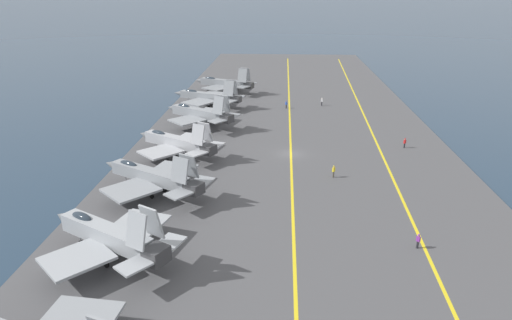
{
  "coord_description": "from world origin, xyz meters",
  "views": [
    {
      "loc": [
        -69.53,
        1.48,
        25.88
      ],
      "look_at": [
        -9.68,
        5.09,
        2.9
      ],
      "focal_mm": 32.0,
      "sensor_mm": 36.0,
      "label": 1
    }
  ],
  "objects_px": {
    "crew_purple_vest": "(418,240)",
    "crew_red_vest": "(405,143)",
    "parked_jet_fourth": "(177,142)",
    "crew_yellow_vest": "(334,171)",
    "parked_jet_fifth": "(200,113)",
    "parked_jet_seventh": "(225,83)",
    "parked_jet_third": "(152,176)",
    "crew_blue_vest": "(286,104)",
    "crew_white_vest": "(322,101)",
    "parked_jet_sixth": "(208,96)",
    "parked_jet_second": "(108,235)"
  },
  "relations": [
    {
      "from": "crew_blue_vest",
      "to": "crew_purple_vest",
      "type": "distance_m",
      "value": 58.49
    },
    {
      "from": "crew_blue_vest",
      "to": "crew_white_vest",
      "type": "relative_size",
      "value": 0.91
    },
    {
      "from": "parked_jet_third",
      "to": "crew_purple_vest",
      "type": "bearing_deg",
      "value": -110.18
    },
    {
      "from": "parked_jet_third",
      "to": "crew_white_vest",
      "type": "distance_m",
      "value": 54.76
    },
    {
      "from": "crew_blue_vest",
      "to": "parked_jet_second",
      "type": "bearing_deg",
      "value": 163.9
    },
    {
      "from": "crew_yellow_vest",
      "to": "crew_white_vest",
      "type": "relative_size",
      "value": 0.98
    },
    {
      "from": "crew_red_vest",
      "to": "crew_purple_vest",
      "type": "bearing_deg",
      "value": 168.83
    },
    {
      "from": "parked_jet_sixth",
      "to": "crew_purple_vest",
      "type": "relative_size",
      "value": 10.19
    },
    {
      "from": "crew_white_vest",
      "to": "parked_jet_sixth",
      "type": "bearing_deg",
      "value": 95.77
    },
    {
      "from": "crew_blue_vest",
      "to": "crew_purple_vest",
      "type": "relative_size",
      "value": 1.01
    },
    {
      "from": "parked_jet_third",
      "to": "parked_jet_fourth",
      "type": "bearing_deg",
      "value": 0.4
    },
    {
      "from": "parked_jet_fifth",
      "to": "crew_purple_vest",
      "type": "distance_m",
      "value": 51.62
    },
    {
      "from": "parked_jet_third",
      "to": "parked_jet_fifth",
      "type": "distance_m",
      "value": 30.55
    },
    {
      "from": "parked_jet_seventh",
      "to": "crew_white_vest",
      "type": "xyz_separation_m",
      "value": [
        -12.06,
        -23.61,
        -1.46
      ]
    },
    {
      "from": "parked_jet_third",
      "to": "crew_blue_vest",
      "type": "xyz_separation_m",
      "value": [
        45.56,
        -17.38,
        -1.59
      ]
    },
    {
      "from": "parked_jet_fourth",
      "to": "crew_yellow_vest",
      "type": "distance_m",
      "value": 25.3
    },
    {
      "from": "parked_jet_third",
      "to": "crew_blue_vest",
      "type": "distance_m",
      "value": 48.79
    },
    {
      "from": "parked_jet_sixth",
      "to": "crew_white_vest",
      "type": "xyz_separation_m",
      "value": [
        2.58,
        -25.47,
        -1.4
      ]
    },
    {
      "from": "crew_yellow_vest",
      "to": "crew_red_vest",
      "type": "bearing_deg",
      "value": -44.33
    },
    {
      "from": "parked_jet_third",
      "to": "parked_jet_seventh",
      "type": "relative_size",
      "value": 0.99
    },
    {
      "from": "crew_blue_vest",
      "to": "parked_jet_fourth",
      "type": "bearing_deg",
      "value": 150.61
    },
    {
      "from": "parked_jet_fifth",
      "to": "crew_red_vest",
      "type": "distance_m",
      "value": 37.81
    },
    {
      "from": "parked_jet_third",
      "to": "crew_white_vest",
      "type": "bearing_deg",
      "value": -27.68
    },
    {
      "from": "parked_jet_second",
      "to": "parked_jet_seventh",
      "type": "xyz_separation_m",
      "value": [
        75.71,
        -1.97,
        -0.19
      ]
    },
    {
      "from": "parked_jet_fifth",
      "to": "crew_white_vest",
      "type": "xyz_separation_m",
      "value": [
        17.93,
        -24.66,
        -1.65
      ]
    },
    {
      "from": "crew_red_vest",
      "to": "crew_white_vest",
      "type": "bearing_deg",
      "value": 22.66
    },
    {
      "from": "parked_jet_second",
      "to": "crew_red_vest",
      "type": "height_order",
      "value": "parked_jet_second"
    },
    {
      "from": "crew_blue_vest",
      "to": "crew_purple_vest",
      "type": "height_order",
      "value": "crew_blue_vest"
    },
    {
      "from": "crew_red_vest",
      "to": "crew_yellow_vest",
      "type": "xyz_separation_m",
      "value": [
        -13.45,
        13.14,
        0.06
      ]
    },
    {
      "from": "crew_purple_vest",
      "to": "crew_red_vest",
      "type": "height_order",
      "value": "crew_red_vest"
    },
    {
      "from": "parked_jet_fifth",
      "to": "crew_white_vest",
      "type": "height_order",
      "value": "parked_jet_fifth"
    },
    {
      "from": "parked_jet_second",
      "to": "parked_jet_sixth",
      "type": "distance_m",
      "value": 61.08
    },
    {
      "from": "crew_purple_vest",
      "to": "crew_white_vest",
      "type": "bearing_deg",
      "value": 5.2
    },
    {
      "from": "parked_jet_third",
      "to": "parked_jet_seventh",
      "type": "distance_m",
      "value": 60.56
    },
    {
      "from": "parked_jet_second",
      "to": "crew_red_vest",
      "type": "distance_m",
      "value": 51.58
    },
    {
      "from": "parked_jet_seventh",
      "to": "crew_yellow_vest",
      "type": "height_order",
      "value": "parked_jet_seventh"
    },
    {
      "from": "parked_jet_second",
      "to": "crew_white_vest",
      "type": "bearing_deg",
      "value": -21.89
    },
    {
      "from": "crew_yellow_vest",
      "to": "parked_jet_seventh",
      "type": "bearing_deg",
      "value": 22.5
    },
    {
      "from": "crew_blue_vest",
      "to": "crew_yellow_vest",
      "type": "xyz_separation_m",
      "value": [
        -38.61,
        -6.62,
        0.07
      ]
    },
    {
      "from": "crew_purple_vest",
      "to": "crew_red_vest",
      "type": "distance_m",
      "value": 32.36
    },
    {
      "from": "parked_jet_second",
      "to": "parked_jet_fourth",
      "type": "bearing_deg",
      "value": -0.1
    },
    {
      "from": "crew_yellow_vest",
      "to": "crew_white_vest",
      "type": "distance_m",
      "value": 41.55
    },
    {
      "from": "parked_jet_second",
      "to": "crew_purple_vest",
      "type": "xyz_separation_m",
      "value": [
        3.83,
        -31.03,
        -1.75
      ]
    },
    {
      "from": "parked_jet_seventh",
      "to": "parked_jet_third",
      "type": "bearing_deg",
      "value": 178.28
    },
    {
      "from": "parked_jet_seventh",
      "to": "crew_purple_vest",
      "type": "height_order",
      "value": "parked_jet_seventh"
    },
    {
      "from": "crew_purple_vest",
      "to": "parked_jet_sixth",
      "type": "bearing_deg",
      "value": 28.37
    },
    {
      "from": "crew_yellow_vest",
      "to": "crew_white_vest",
      "type": "bearing_deg",
      "value": -1.96
    },
    {
      "from": "crew_red_vest",
      "to": "parked_jet_fifth",
      "type": "bearing_deg",
      "value": 74.43
    },
    {
      "from": "parked_jet_seventh",
      "to": "crew_red_vest",
      "type": "bearing_deg",
      "value": -138.64
    },
    {
      "from": "crew_blue_vest",
      "to": "crew_red_vest",
      "type": "distance_m",
      "value": 31.99
    }
  ]
}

